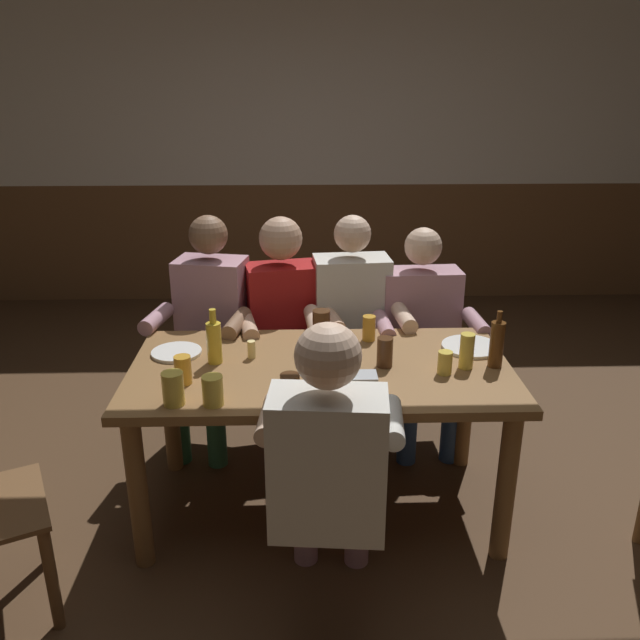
{
  "coord_description": "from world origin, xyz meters",
  "views": [
    {
      "loc": [
        -0.08,
        -2.72,
        1.93
      ],
      "look_at": [
        0.0,
        -0.01,
        0.9
      ],
      "focal_mm": 36.85,
      "sensor_mm": 36.0,
      "label": 1
    }
  ],
  "objects": [
    {
      "name": "person_0",
      "position": [
        -0.57,
        0.52,
        0.68
      ],
      "size": [
        0.54,
        0.59,
        1.24
      ],
      "rotation": [
        0.0,
        0.0,
        2.95
      ],
      "color": "#B78493",
      "rests_on": "ground_plane"
    },
    {
      "name": "bottle_1",
      "position": [
        -0.46,
        -0.08,
        0.83
      ],
      "size": [
        0.06,
        0.06,
        0.25
      ],
      "color": "gold",
      "rests_on": "dining_table"
    },
    {
      "name": "plate_0",
      "position": [
        0.7,
        0.04,
        0.74
      ],
      "size": [
        0.27,
        0.27,
        0.01
      ],
      "primitive_type": "cylinder",
      "color": "white",
      "rests_on": "dining_table"
    },
    {
      "name": "pint_glass_7",
      "position": [
        -0.42,
        -0.47,
        0.79
      ],
      "size": [
        0.08,
        0.08,
        0.12
      ],
      "primitive_type": "cylinder",
      "color": "#E5C64C",
      "rests_on": "dining_table"
    },
    {
      "name": "condiment_caddy",
      "position": [
        0.15,
        -0.33,
        0.75
      ],
      "size": [
        0.14,
        0.1,
        0.05
      ],
      "primitive_type": "cube",
      "color": "#B2B7BC",
      "rests_on": "dining_table"
    },
    {
      "name": "back_wall_upper",
      "position": [
        0.0,
        2.98,
        1.79
      ],
      "size": [
        6.76,
        0.12,
        1.56
      ],
      "primitive_type": "cube",
      "color": "silver"
    },
    {
      "name": "ground_plane",
      "position": [
        0.0,
        0.0,
        0.0
      ],
      "size": [
        8.12,
        8.12,
        0.0
      ],
      "primitive_type": "plane",
      "color": "#4C331E"
    },
    {
      "name": "person_1",
      "position": [
        -0.17,
        0.53,
        0.68
      ],
      "size": [
        0.55,
        0.57,
        1.23
      ],
      "rotation": [
        0.0,
        0.0,
        3.34
      ],
      "color": "#AD1919",
      "rests_on": "ground_plane"
    },
    {
      "name": "plate_1",
      "position": [
        -0.65,
        0.01,
        0.74
      ],
      "size": [
        0.23,
        0.23,
        0.01
      ],
      "primitive_type": "cylinder",
      "color": "white",
      "rests_on": "dining_table"
    },
    {
      "name": "pint_glass_4",
      "position": [
        -0.57,
        -0.47,
        0.8
      ],
      "size": [
        0.08,
        0.08,
        0.13
      ],
      "primitive_type": "cylinder",
      "color": "#E5C64C",
      "rests_on": "dining_table"
    },
    {
      "name": "back_wall_wainscot",
      "position": [
        0.0,
        2.98,
        0.51
      ],
      "size": [
        6.76,
        0.12,
        1.02
      ],
      "primitive_type": "cube",
      "color": "brown",
      "rests_on": "ground_plane"
    },
    {
      "name": "pint_glass_2",
      "position": [
        0.01,
        0.16,
        0.8
      ],
      "size": [
        0.08,
        0.08,
        0.15
      ],
      "primitive_type": "cylinder",
      "color": "#4C2D19",
      "rests_on": "dining_table"
    },
    {
      "name": "pint_glass_1",
      "position": [
        -0.13,
        -0.45,
        0.78
      ],
      "size": [
        0.08,
        0.08,
        0.11
      ],
      "primitive_type": "cylinder",
      "color": "#4C2D19",
      "rests_on": "dining_table"
    },
    {
      "name": "table_candle",
      "position": [
        -0.3,
        -0.04,
        0.77
      ],
      "size": [
        0.04,
        0.04,
        0.08
      ],
      "primitive_type": "cylinder",
      "color": "#F9E08C",
      "rests_on": "dining_table"
    },
    {
      "name": "dining_table",
      "position": [
        0.0,
        -0.14,
        0.62
      ],
      "size": [
        1.65,
        0.86,
        0.73
      ],
      "color": "brown",
      "rests_on": "ground_plane"
    },
    {
      "name": "pint_glass_5",
      "position": [
        0.24,
        0.15,
        0.79
      ],
      "size": [
        0.06,
        0.06,
        0.12
      ],
      "primitive_type": "cylinder",
      "color": "gold",
      "rests_on": "dining_table"
    },
    {
      "name": "person_2",
      "position": [
        0.19,
        0.53,
        0.68
      ],
      "size": [
        0.56,
        0.55,
        1.24
      ],
      "rotation": [
        0.0,
        0.0,
        3.22
      ],
      "color": "silver",
      "rests_on": "ground_plane"
    },
    {
      "name": "bottle_0",
      "position": [
        0.75,
        -0.16,
        0.84
      ],
      "size": [
        0.06,
        0.06,
        0.25
      ],
      "color": "#593314",
      "rests_on": "dining_table"
    },
    {
      "name": "person_3",
      "position": [
        0.56,
        0.52,
        0.64
      ],
      "size": [
        0.57,
        0.52,
        1.17
      ],
      "rotation": [
        0.0,
        0.0,
        3.19
      ],
      "color": "#B78493",
      "rests_on": "ground_plane"
    },
    {
      "name": "pint_glass_8",
      "position": [
        0.62,
        -0.17,
        0.81
      ],
      "size": [
        0.06,
        0.06,
        0.16
      ],
      "primitive_type": "cylinder",
      "color": "#E5C64C",
      "rests_on": "dining_table"
    },
    {
      "name": "pint_glass_3",
      "position": [
        0.28,
        -0.14,
        0.8
      ],
      "size": [
        0.07,
        0.07,
        0.13
      ],
      "primitive_type": "cylinder",
      "color": "#4C2D19",
      "rests_on": "dining_table"
    },
    {
      "name": "person_4",
      "position": [
        0.01,
        -0.79,
        0.67
      ],
      "size": [
        0.55,
        0.55,
        1.21
      ],
      "rotation": [
        0.0,
        0.0,
        -0.09
      ],
      "color": "silver",
      "rests_on": "ground_plane"
    },
    {
      "name": "pint_glass_0",
      "position": [
        -0.57,
        -0.29,
        0.79
      ],
      "size": [
        0.07,
        0.07,
        0.12
      ],
      "primitive_type": "cylinder",
      "color": "gold",
      "rests_on": "dining_table"
    },
    {
      "name": "pint_glass_6",
      "position": [
        0.52,
        -0.23,
        0.78
      ],
      "size": [
        0.06,
        0.06,
        0.1
      ],
      "primitive_type": "cylinder",
      "color": "#E5C64C",
      "rests_on": "dining_table"
    }
  ]
}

